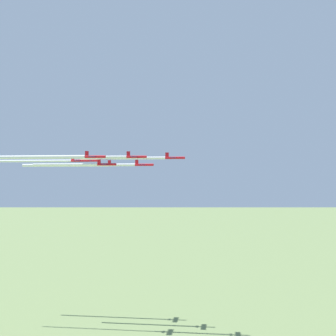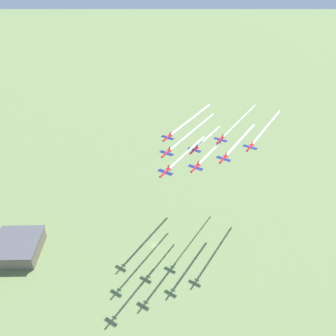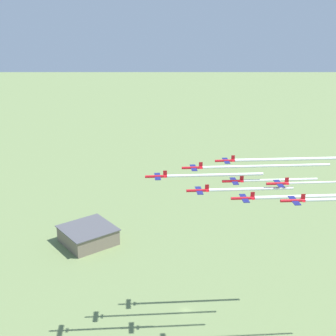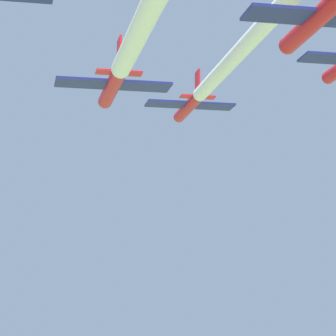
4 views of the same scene
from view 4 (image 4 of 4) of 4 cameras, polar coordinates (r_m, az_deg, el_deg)
jet_0 at (r=70.01m, az=1.55°, el=4.52°), size 7.68×7.82×2.79m
jet_1 at (r=53.84m, az=-3.98°, el=5.97°), size 7.68×7.82×2.79m
jet_4 at (r=42.28m, az=10.62°, el=10.53°), size 7.68×7.82×2.79m
smoke_trail_0 at (r=49.49m, az=7.39°, el=10.62°), size 21.27×31.43×1.14m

